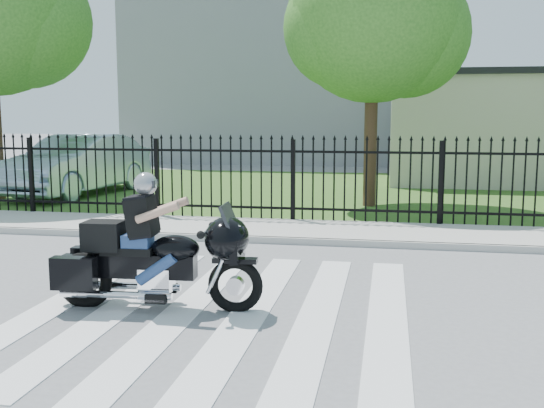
# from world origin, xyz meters

# --- Properties ---
(ground) EXTENTS (120.00, 120.00, 0.00)m
(ground) POSITION_xyz_m (0.00, 0.00, 0.00)
(ground) COLOR slate
(ground) RESTS_ON ground
(crosswalk) EXTENTS (5.00, 5.50, 0.01)m
(crosswalk) POSITION_xyz_m (0.00, 0.00, 0.01)
(crosswalk) COLOR silver
(crosswalk) RESTS_ON ground
(sidewalk) EXTENTS (40.00, 2.00, 0.12)m
(sidewalk) POSITION_xyz_m (0.00, 5.00, 0.06)
(sidewalk) COLOR #ADAAA3
(sidewalk) RESTS_ON ground
(curb) EXTENTS (40.00, 0.12, 0.12)m
(curb) POSITION_xyz_m (0.00, 4.00, 0.06)
(curb) COLOR #ADAAA3
(curb) RESTS_ON ground
(grass_strip) EXTENTS (40.00, 12.00, 0.02)m
(grass_strip) POSITION_xyz_m (0.00, 12.00, 0.01)
(grass_strip) COLOR #30591E
(grass_strip) RESTS_ON ground
(iron_fence) EXTENTS (26.00, 0.04, 1.80)m
(iron_fence) POSITION_xyz_m (0.00, 6.00, 0.90)
(iron_fence) COLOR black
(iron_fence) RESTS_ON ground
(tree_mid) EXTENTS (4.20, 4.20, 6.78)m
(tree_mid) POSITION_xyz_m (1.50, 9.00, 4.67)
(tree_mid) COLOR #382316
(tree_mid) RESTS_ON ground
(building_low) EXTENTS (10.00, 6.00, 3.50)m
(building_low) POSITION_xyz_m (7.00, 16.00, 1.75)
(building_low) COLOR #BCB39D
(building_low) RESTS_ON ground
(building_low_roof) EXTENTS (10.20, 6.20, 0.20)m
(building_low_roof) POSITION_xyz_m (7.00, 16.00, 3.60)
(building_low_roof) COLOR black
(building_low_roof) RESTS_ON building_low
(building_tall) EXTENTS (15.00, 10.00, 12.00)m
(building_tall) POSITION_xyz_m (-3.00, 26.00, 6.00)
(building_tall) COLOR gray
(building_tall) RESTS_ON ground
(motorcycle_rider) EXTENTS (2.55, 0.85, 1.69)m
(motorcycle_rider) POSITION_xyz_m (-0.79, -0.06, 0.69)
(motorcycle_rider) COLOR black
(motorcycle_rider) RESTS_ON ground
(parked_car) EXTENTS (2.53, 5.42, 1.72)m
(parked_car) POSITION_xyz_m (-6.81, 9.77, 0.88)
(parked_car) COLOR #A7BED2
(parked_car) RESTS_ON grass_strip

